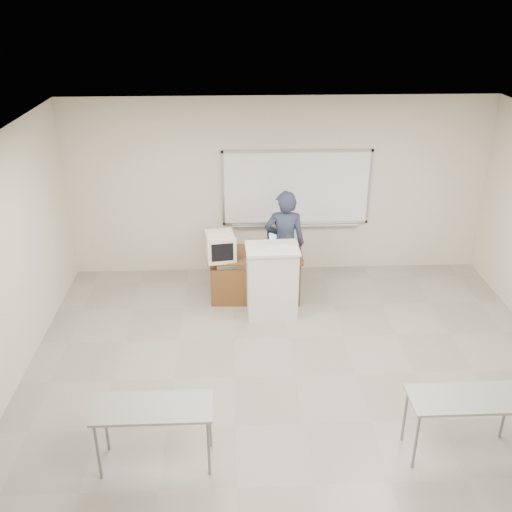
{
  "coord_description": "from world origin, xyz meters",
  "views": [
    {
      "loc": [
        -0.76,
        -5.04,
        4.53
      ],
      "look_at": [
        -0.45,
        2.2,
        1.09
      ],
      "focal_mm": 40.0,
      "sensor_mm": 36.0,
      "label": 1
    }
  ],
  "objects_px": {
    "crt_monitor": "(220,246)",
    "keyboard": "(282,244)",
    "whiteboard": "(296,189)",
    "instructor_desk": "(256,268)",
    "laptop": "(280,245)",
    "presenter": "(285,244)",
    "mouse": "(292,257)",
    "podium": "(272,280)"
  },
  "relations": [
    {
      "from": "presenter",
      "to": "podium",
      "type": "bearing_deg",
      "value": 72.18
    },
    {
      "from": "instructor_desk",
      "to": "keyboard",
      "type": "distance_m",
      "value": 0.74
    },
    {
      "from": "whiteboard",
      "to": "keyboard",
      "type": "relative_size",
      "value": 5.42
    },
    {
      "from": "whiteboard",
      "to": "mouse",
      "type": "distance_m",
      "value": 1.36
    },
    {
      "from": "whiteboard",
      "to": "crt_monitor",
      "type": "bearing_deg",
      "value": -139.78
    },
    {
      "from": "presenter",
      "to": "instructor_desk",
      "type": "bearing_deg",
      "value": 27.17
    },
    {
      "from": "laptop",
      "to": "mouse",
      "type": "xyz_separation_m",
      "value": [
        0.15,
        -0.36,
        -0.04
      ]
    },
    {
      "from": "laptop",
      "to": "whiteboard",
      "type": "bearing_deg",
      "value": 58.52
    },
    {
      "from": "podium",
      "to": "laptop",
      "type": "xyz_separation_m",
      "value": [
        0.18,
        0.68,
        0.26
      ]
    },
    {
      "from": "keyboard",
      "to": "presenter",
      "type": "bearing_deg",
      "value": 85.43
    },
    {
      "from": "laptop",
      "to": "mouse",
      "type": "height_order",
      "value": "laptop"
    },
    {
      "from": "crt_monitor",
      "to": "presenter",
      "type": "relative_size",
      "value": 0.27
    },
    {
      "from": "podium",
      "to": "keyboard",
      "type": "bearing_deg",
      "value": 26.21
    },
    {
      "from": "laptop",
      "to": "presenter",
      "type": "bearing_deg",
      "value": -58.9
    },
    {
      "from": "crt_monitor",
      "to": "presenter",
      "type": "distance_m",
      "value": 1.03
    },
    {
      "from": "laptop",
      "to": "presenter",
      "type": "xyz_separation_m",
      "value": [
        0.06,
        -0.07,
        0.06
      ]
    },
    {
      "from": "laptop",
      "to": "keyboard",
      "type": "relative_size",
      "value": 0.78
    },
    {
      "from": "keyboard",
      "to": "presenter",
      "type": "xyz_separation_m",
      "value": [
        0.09,
        0.53,
        -0.23
      ]
    },
    {
      "from": "instructor_desk",
      "to": "presenter",
      "type": "height_order",
      "value": "presenter"
    },
    {
      "from": "instructor_desk",
      "to": "mouse",
      "type": "bearing_deg",
      "value": -6.61
    },
    {
      "from": "instructor_desk",
      "to": "laptop",
      "type": "bearing_deg",
      "value": 36.46
    },
    {
      "from": "instructor_desk",
      "to": "laptop",
      "type": "height_order",
      "value": "laptop"
    },
    {
      "from": "keyboard",
      "to": "instructor_desk",
      "type": "bearing_deg",
      "value": 143.79
    },
    {
      "from": "instructor_desk",
      "to": "mouse",
      "type": "relative_size",
      "value": 16.2
    },
    {
      "from": "crt_monitor",
      "to": "keyboard",
      "type": "xyz_separation_m",
      "value": [
        0.92,
        -0.31,
        0.16
      ]
    },
    {
      "from": "presenter",
      "to": "mouse",
      "type": "bearing_deg",
      "value": 111.15
    },
    {
      "from": "whiteboard",
      "to": "presenter",
      "type": "height_order",
      "value": "whiteboard"
    },
    {
      "from": "instructor_desk",
      "to": "keyboard",
      "type": "bearing_deg",
      "value": -38.89
    },
    {
      "from": "podium",
      "to": "crt_monitor",
      "type": "bearing_deg",
      "value": 151.08
    },
    {
      "from": "crt_monitor",
      "to": "instructor_desk",
      "type": "bearing_deg",
      "value": -7.16
    },
    {
      "from": "podium",
      "to": "crt_monitor",
      "type": "relative_size",
      "value": 2.27
    },
    {
      "from": "whiteboard",
      "to": "podium",
      "type": "height_order",
      "value": "whiteboard"
    },
    {
      "from": "instructor_desk",
      "to": "laptop",
      "type": "distance_m",
      "value": 0.55
    },
    {
      "from": "whiteboard",
      "to": "crt_monitor",
      "type": "relative_size",
      "value": 5.17
    },
    {
      "from": "whiteboard",
      "to": "podium",
      "type": "xyz_separation_m",
      "value": [
        -0.5,
        -1.47,
        -0.93
      ]
    },
    {
      "from": "whiteboard",
      "to": "podium",
      "type": "relative_size",
      "value": 2.27
    },
    {
      "from": "crt_monitor",
      "to": "mouse",
      "type": "distance_m",
      "value": 1.12
    },
    {
      "from": "podium",
      "to": "crt_monitor",
      "type": "height_order",
      "value": "crt_monitor"
    },
    {
      "from": "instructor_desk",
      "to": "keyboard",
      "type": "xyz_separation_m",
      "value": [
        0.37,
        -0.33,
        0.56
      ]
    },
    {
      "from": "podium",
      "to": "laptop",
      "type": "relative_size",
      "value": 3.07
    },
    {
      "from": "mouse",
      "to": "keyboard",
      "type": "bearing_deg",
      "value": -151.84
    },
    {
      "from": "whiteboard",
      "to": "keyboard",
      "type": "xyz_separation_m",
      "value": [
        -0.35,
        -1.39,
        -0.38
      ]
    }
  ]
}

